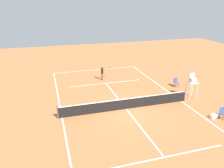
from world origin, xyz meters
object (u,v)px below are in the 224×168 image
Objects in this scene: player_serving at (103,72)px; umpire_chair at (192,82)px; courtside_chair_near at (223,113)px; tennis_ball at (104,87)px; equipment_bag at (215,116)px; courtside_chair_mid at (176,82)px.

player_serving is 9.82m from umpire_chair.
tennis_ball is at bearing -52.11° from courtside_chair_near.
equipment_bag is at bearing -37.95° from courtside_chair_near.
tennis_ball is 0.07× the size of courtside_chair_mid.
equipment_bag is (0.70, 6.78, -0.38)m from courtside_chair_mid.
equipment_bag is at bearing 83.70° from umpire_chair.
umpire_chair is 4.23m from courtside_chair_near.
umpire_chair reaches higher than equipment_bag.
courtside_chair_near is 1.00× the size of courtside_chair_mid.
player_serving reaches higher than equipment_bag.
player_serving is 2.26× the size of equipment_bag.
courtside_chair_mid is (-0.29, -3.01, -1.07)m from umpire_chair.
umpire_chair is 3.21m from courtside_chair_mid.
equipment_bag is at bearing 127.22° from tennis_ball.
player_serving is at bearing -59.74° from courtside_chair_near.
courtside_chair_near is at bearing 142.05° from equipment_bag.
umpire_chair is 3.17× the size of equipment_bag.
courtside_chair_mid reaches higher than tennis_ball.
umpire_chair is at bearing 144.93° from tennis_ball.
player_serving is 13.13m from courtside_chair_near.
courtside_chair_near and courtside_chair_mid have the same top height.
tennis_ball is 10.94m from equipment_bag.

